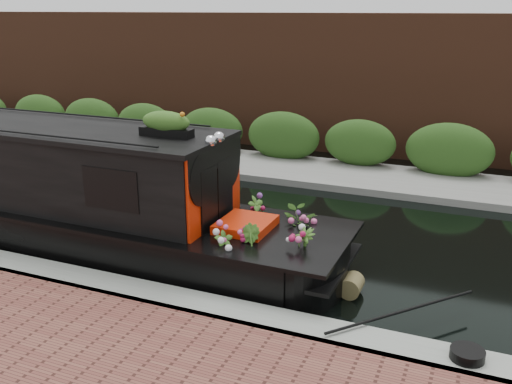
% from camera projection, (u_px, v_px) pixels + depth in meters
% --- Properties ---
extents(ground, '(80.00, 80.00, 0.00)m').
position_uv_depth(ground, '(196.00, 222.00, 11.54)').
color(ground, black).
rests_on(ground, ground).
extents(near_bank_coping, '(40.00, 0.60, 0.50)m').
position_uv_depth(near_bank_coping, '(93.00, 294.00, 8.64)').
color(near_bank_coping, gray).
rests_on(near_bank_coping, ground).
extents(far_bank_path, '(40.00, 2.40, 0.34)m').
position_uv_depth(far_bank_path, '(271.00, 170.00, 15.22)').
color(far_bank_path, gray).
rests_on(far_bank_path, ground).
extents(far_hedge, '(40.00, 1.10, 2.80)m').
position_uv_depth(far_hedge, '(283.00, 162.00, 16.01)').
color(far_hedge, '#284C19').
rests_on(far_hedge, ground).
extents(far_brick_wall, '(40.00, 1.00, 8.00)m').
position_uv_depth(far_brick_wall, '(306.00, 146.00, 17.86)').
color(far_brick_wall, '#522C1C').
rests_on(far_brick_wall, ground).
extents(narrowboat, '(12.03, 2.20, 2.81)m').
position_uv_depth(narrowboat, '(20.00, 192.00, 10.70)').
color(narrowboat, black).
rests_on(narrowboat, ground).
extents(rope_fender, '(0.32, 0.38, 0.32)m').
position_uv_depth(rope_fender, '(352.00, 285.00, 8.57)').
color(rope_fender, brown).
rests_on(rope_fender, ground).
extents(coiled_mooring_rope, '(0.40, 0.40, 0.12)m').
position_uv_depth(coiled_mooring_rope, '(467.00, 354.00, 6.61)').
color(coiled_mooring_rope, black).
rests_on(coiled_mooring_rope, near_bank_coping).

